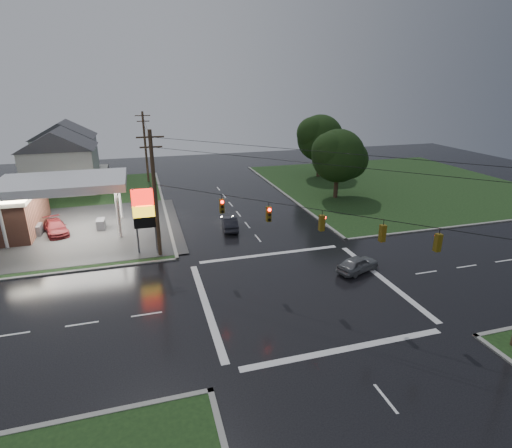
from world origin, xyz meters
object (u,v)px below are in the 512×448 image
object	(u,v)px
utility_pole_nw	(155,193)
tree_ne_far	(321,138)
car_north	(230,223)
house_near	(61,160)
car_pump	(56,227)
tree_ne_near	(339,156)
house_far	(66,147)
utility_pole_n	(145,146)
car_crossing	(358,264)
pylon_sign	(144,210)

from	to	relation	value
utility_pole_nw	tree_ne_far	distance (m)	36.20
utility_pole_nw	car_north	bearing A→B (deg)	32.89
house_near	car_pump	xyz separation A→B (m)	(1.64, -18.07, -3.72)
utility_pole_nw	tree_ne_near	distance (m)	26.74
tree_ne_far	car_pump	world-z (taller)	tree_ne_far
house_far	tree_ne_near	distance (m)	44.50
utility_pole_n	house_near	distance (m)	11.67
tree_ne_near	tree_ne_far	xyz separation A→B (m)	(3.01, 12.00, 0.62)
house_near	car_pump	distance (m)	18.52
car_pump	house_near	bearing A→B (deg)	76.78
house_far	house_near	bearing A→B (deg)	-85.24
tree_ne_far	utility_pole_nw	bearing A→B (deg)	-137.41
tree_ne_far	car_pump	bearing A→B (deg)	-156.22
utility_pole_n	house_near	world-z (taller)	utility_pole_n
utility_pole_n	car_north	bearing A→B (deg)	-72.71
car_north	car_crossing	world-z (taller)	car_north
utility_pole_nw	utility_pole_n	xyz separation A→B (m)	(0.00, 28.50, -0.25)
tree_ne_near	tree_ne_far	distance (m)	12.39
tree_ne_near	car_pump	xyz separation A→B (m)	(-33.45, -4.06, -4.87)
utility_pole_nw	tree_ne_far	world-z (taller)	utility_pole_nw
pylon_sign	utility_pole_n	world-z (taller)	utility_pole_n
utility_pole_n	tree_ne_near	world-z (taller)	utility_pole_n
tree_ne_near	car_pump	distance (m)	34.05
tree_ne_far	car_north	world-z (taller)	tree_ne_far
pylon_sign	car_north	world-z (taller)	pylon_sign
utility_pole_nw	car_north	distance (m)	10.13
utility_pole_nw	tree_ne_far	xyz separation A→B (m)	(26.65, 24.49, 0.46)
tree_ne_near	car_crossing	bearing A→B (deg)	-112.61
tree_ne_near	tree_ne_far	world-z (taller)	tree_ne_far
tree_ne_near	car_crossing	xyz separation A→B (m)	(-8.42, -20.22, -4.90)
utility_pole_n	house_far	distance (m)	16.00
pylon_sign	car_north	distance (m)	9.78
pylon_sign	car_north	xyz separation A→B (m)	(8.39, 3.77, -3.32)
utility_pole_n	utility_pole_nw	bearing A→B (deg)	-90.00
utility_pole_n	car_north	xyz separation A→B (m)	(7.39, -23.73, -4.78)
house_near	utility_pole_nw	bearing A→B (deg)	-66.63
utility_pole_nw	house_far	world-z (taller)	utility_pole_nw
utility_pole_n	car_pump	world-z (taller)	utility_pole_n
tree_ne_far	car_crossing	size ratio (longest dim) A/B	2.53
car_crossing	car_pump	size ratio (longest dim) A/B	0.82
utility_pole_n	car_crossing	distance (m)	39.59
house_near	car_pump	size ratio (longest dim) A/B	2.33
car_pump	car_north	bearing A→B (deg)	-30.42
car_crossing	pylon_sign	bearing A→B (deg)	41.07
utility_pole_nw	tree_ne_far	size ratio (longest dim) A/B	1.12
house_near	car_north	world-z (taller)	house_near
utility_pole_n	car_north	size ratio (longest dim) A/B	2.52
car_north	tree_ne_far	bearing A→B (deg)	-128.01
utility_pole_nw	car_north	xyz separation A→B (m)	(7.39, 4.77, -5.03)
tree_ne_near	car_crossing	distance (m)	22.45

